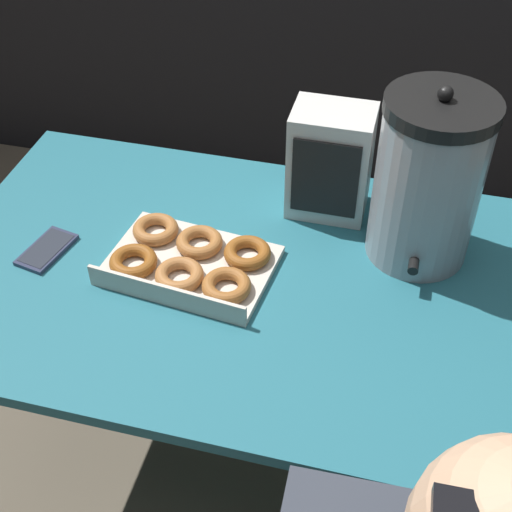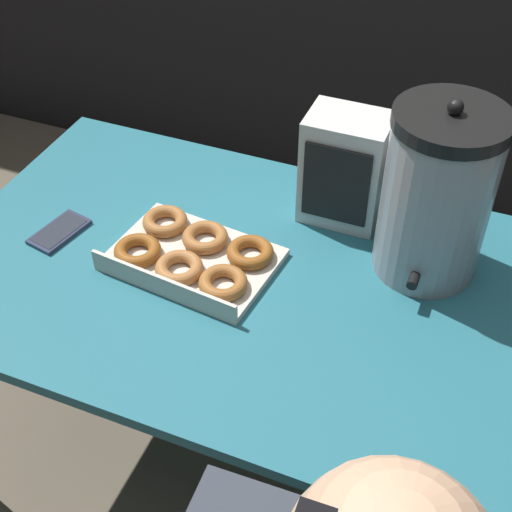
# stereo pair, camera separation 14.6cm
# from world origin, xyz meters

# --- Properties ---
(ground_plane) EXTENTS (12.00, 12.00, 0.00)m
(ground_plane) POSITION_xyz_m (0.00, 0.00, 0.00)
(ground_plane) COLOR brown
(folding_table) EXTENTS (1.51, 0.83, 0.71)m
(folding_table) POSITION_xyz_m (0.00, 0.00, 0.67)
(folding_table) COLOR #236675
(folding_table) RESTS_ON ground
(donut_box) EXTENTS (0.37, 0.28, 0.05)m
(donut_box) POSITION_xyz_m (-0.21, -0.01, 0.73)
(donut_box) COLOR beige
(donut_box) RESTS_ON folding_table
(coffee_urn) EXTENTS (0.22, 0.25, 0.40)m
(coffee_urn) POSITION_xyz_m (0.26, 0.17, 0.90)
(coffee_urn) COLOR #939399
(coffee_urn) RESTS_ON folding_table
(cell_phone) EXTENTS (0.10, 0.15, 0.01)m
(cell_phone) POSITION_xyz_m (-0.53, -0.04, 0.72)
(cell_phone) COLOR #2D334C
(cell_phone) RESTS_ON folding_table
(space_heater) EXTENTS (0.18, 0.14, 0.26)m
(space_heater) POSITION_xyz_m (0.04, 0.27, 0.84)
(space_heater) COLOR silver
(space_heater) RESTS_ON folding_table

